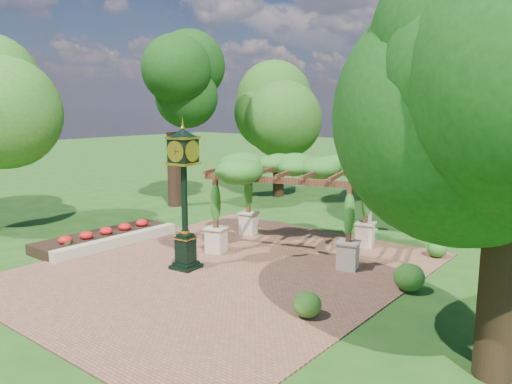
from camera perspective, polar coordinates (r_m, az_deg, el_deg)
The scene contains 13 objects.
ground at distance 14.61m, azimuth -6.24°, elevation -9.84°, with size 120.00×120.00×0.00m, color #1E4714.
brick_plaza at distance 15.29m, azimuth -3.57°, elevation -8.83°, with size 10.00×12.00×0.04m, color brown.
border_wall at distance 18.24m, azimuth -15.46°, elevation -5.50°, with size 0.35×5.00×0.40m, color #C6B793.
flower_bed at distance 18.96m, azimuth -17.06°, elevation -5.06°, with size 1.50×5.00×0.36m, color red.
pedestal_clock at distance 14.88m, azimuth -8.23°, elevation 0.71°, with size 0.94×0.94×4.30m.
pergola at distance 16.79m, azimuth 4.25°, elevation 2.18°, with size 5.86×4.51×3.26m.
sundial at distance 20.29m, azimuth 12.71°, elevation -3.19°, with size 0.68×0.68×0.98m.
shrub_front at distance 11.93m, azimuth 5.87°, elevation -12.68°, with size 0.67×0.67×0.61m, color #2D5D1A.
shrub_mid at distance 14.03m, azimuth 17.10°, elevation -9.30°, with size 0.82×0.82×0.74m, color #265618.
shrub_back at distance 17.34m, azimuth 19.95°, elevation -6.11°, with size 0.63×0.63×0.56m, color #255F1B.
tree_west_near at distance 24.78m, azimuth -9.59°, elevation 13.19°, with size 3.73×3.73×9.43m.
tree_west_far at distance 27.11m, azimuth 2.63°, elevation 8.99°, with size 4.02×4.02×6.60m.
tree_north at distance 23.15m, azimuth 19.22°, elevation 11.32°, with size 4.41×4.41×8.37m.
Camera 1 is at (9.79, -9.69, 4.88)m, focal length 35.00 mm.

